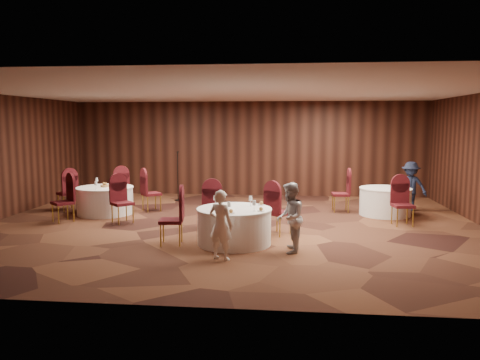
# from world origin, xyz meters

# --- Properties ---
(ground) EXTENTS (12.00, 12.00, 0.00)m
(ground) POSITION_xyz_m (0.00, 0.00, 0.00)
(ground) COLOR black
(ground) RESTS_ON ground
(room_shell) EXTENTS (12.00, 12.00, 12.00)m
(room_shell) POSITION_xyz_m (0.00, 0.00, 1.96)
(room_shell) COLOR silver
(room_shell) RESTS_ON ground
(table_main) EXTENTS (1.53, 1.53, 0.74)m
(table_main) POSITION_xyz_m (0.27, -1.62, 0.38)
(table_main) COLOR white
(table_main) RESTS_ON ground
(table_left) EXTENTS (1.53, 1.53, 0.74)m
(table_left) POSITION_xyz_m (-3.61, 1.20, 0.38)
(table_left) COLOR white
(table_left) RESTS_ON ground
(table_right) EXTENTS (1.37, 1.37, 0.74)m
(table_right) POSITION_xyz_m (3.96, 1.81, 0.38)
(table_right) COLOR white
(table_right) RESTS_ON ground
(chairs_main) EXTENTS (2.81, 1.95, 1.00)m
(chairs_main) POSITION_xyz_m (-0.08, -0.98, 0.50)
(chairs_main) COLOR #3D0C13
(chairs_main) RESTS_ON ground
(chairs_left) EXTENTS (3.14, 3.09, 1.00)m
(chairs_left) POSITION_xyz_m (-3.58, 1.19, 0.50)
(chairs_left) COLOR #3D0C13
(chairs_left) RESTS_ON ground
(chairs_right) EXTENTS (1.85, 2.25, 1.00)m
(chairs_right) POSITION_xyz_m (3.47, 1.37, 0.50)
(chairs_right) COLOR #3D0C13
(chairs_right) RESTS_ON ground
(tabletop_main) EXTENTS (1.11, 1.13, 0.22)m
(tabletop_main) POSITION_xyz_m (0.48, -1.71, 0.84)
(tabletop_main) COLOR silver
(tabletop_main) RESTS_ON table_main
(tabletop_left) EXTENTS (0.86, 0.83, 0.22)m
(tabletop_left) POSITION_xyz_m (-3.61, 1.20, 0.82)
(tabletop_left) COLOR silver
(tabletop_left) RESTS_ON table_left
(tabletop_right) EXTENTS (0.08, 0.08, 0.22)m
(tabletop_right) POSITION_xyz_m (4.18, 1.54, 0.90)
(tabletop_right) COLOR silver
(tabletop_right) RESTS_ON table_right
(mic_stand) EXTENTS (0.24, 0.24, 1.58)m
(mic_stand) POSITION_xyz_m (-2.15, 3.58, 0.46)
(mic_stand) COLOR black
(mic_stand) RESTS_ON ground
(woman_a) EXTENTS (0.55, 0.45, 1.28)m
(woman_a) POSITION_xyz_m (0.16, -2.76, 0.64)
(woman_a) COLOR white
(woman_a) RESTS_ON ground
(woman_b) EXTENTS (0.55, 0.69, 1.35)m
(woman_b) POSITION_xyz_m (1.40, -2.15, 0.68)
(woman_b) COLOR #B7B7BC
(woman_b) RESTS_ON ground
(man_c) EXTENTS (1.04, 0.87, 1.39)m
(man_c) POSITION_xyz_m (4.79, 2.53, 0.70)
(man_c) COLOR #161C32
(man_c) RESTS_ON ground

